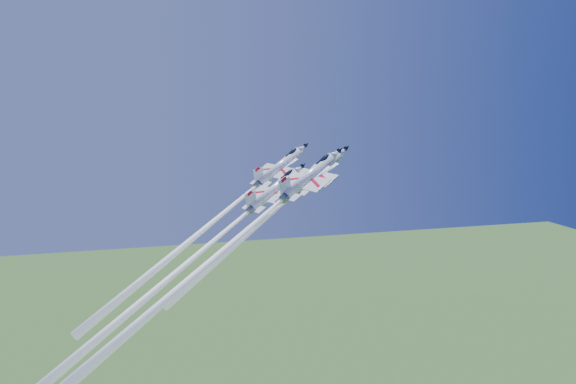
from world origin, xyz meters
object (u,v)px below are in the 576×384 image
object	(u,v)px
jet_lead	(270,214)
jet_right	(228,246)
jet_slot	(191,260)
jet_left	(210,224)

from	to	relation	value
jet_lead	jet_right	size ratio (longest dim) A/B	0.81
jet_lead	jet_slot	bearing A→B (deg)	-86.63
jet_right	jet_slot	size ratio (longest dim) A/B	1.02
jet_right	jet_slot	world-z (taller)	jet_right
jet_lead	jet_slot	xyz separation A→B (m)	(-16.57, -8.57, -5.82)
jet_left	jet_slot	size ratio (longest dim) A/B	0.93
jet_left	jet_lead	bearing A→B (deg)	64.40
jet_left	jet_right	bearing A→B (deg)	-19.22
jet_left	jet_slot	bearing A→B (deg)	-53.17
jet_left	jet_slot	world-z (taller)	jet_left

